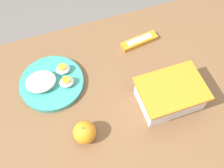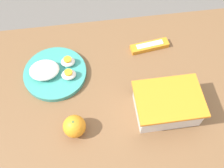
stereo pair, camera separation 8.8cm
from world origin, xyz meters
The scene contains 6 objects.
ground_plane centered at (0.00, 0.00, 0.00)m, with size 10.00×10.00×0.00m, color #66605B.
table centered at (0.00, 0.00, 0.61)m, with size 1.25×0.73×0.70m.
food_container centered at (-0.14, 0.07, 0.74)m, with size 0.21×0.15×0.09m.
orange_fruit centered at (0.16, 0.10, 0.74)m, with size 0.07×0.07×0.07m.
rice_plate centered at (0.22, -0.13, 0.72)m, with size 0.22×0.22×0.05m.
candy_bar centered at (-0.14, -0.20, 0.71)m, with size 0.15×0.06×0.02m.
Camera 1 is at (0.17, 0.39, 1.49)m, focal length 42.00 mm.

